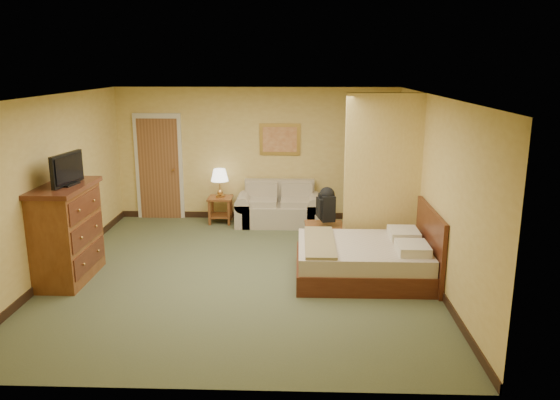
{
  "coord_description": "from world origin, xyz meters",
  "views": [
    {
      "loc": [
        0.83,
        -7.6,
        3.03
      ],
      "look_at": [
        0.54,
        0.6,
        0.98
      ],
      "focal_mm": 35.0,
      "sensor_mm": 36.0,
      "label": 1
    }
  ],
  "objects_px": {
    "loveseat": "(279,211)",
    "coffee_table": "(324,232)",
    "dresser": "(66,232)",
    "bed": "(367,259)"
  },
  "relations": [
    {
      "from": "loveseat",
      "to": "dresser",
      "type": "xyz_separation_m",
      "value": [
        -2.93,
        -2.88,
        0.43
      ]
    },
    {
      "from": "dresser",
      "to": "coffee_table",
      "type": "bearing_deg",
      "value": 21.44
    },
    {
      "from": "loveseat",
      "to": "coffee_table",
      "type": "xyz_separation_m",
      "value": [
        0.81,
        -1.41,
        0.02
      ]
    },
    {
      "from": "bed",
      "to": "loveseat",
      "type": "bearing_deg",
      "value": 117.2
    },
    {
      "from": "loveseat",
      "to": "bed",
      "type": "bearing_deg",
      "value": -62.8
    },
    {
      "from": "loveseat",
      "to": "dresser",
      "type": "relative_size",
      "value": 1.19
    },
    {
      "from": "loveseat",
      "to": "bed",
      "type": "relative_size",
      "value": 0.85
    },
    {
      "from": "coffee_table",
      "to": "loveseat",
      "type": "bearing_deg",
      "value": 119.92
    },
    {
      "from": "loveseat",
      "to": "bed",
      "type": "xyz_separation_m",
      "value": [
        1.37,
        -2.67,
        0.01
      ]
    },
    {
      "from": "loveseat",
      "to": "coffee_table",
      "type": "relative_size",
      "value": 2.48
    }
  ]
}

